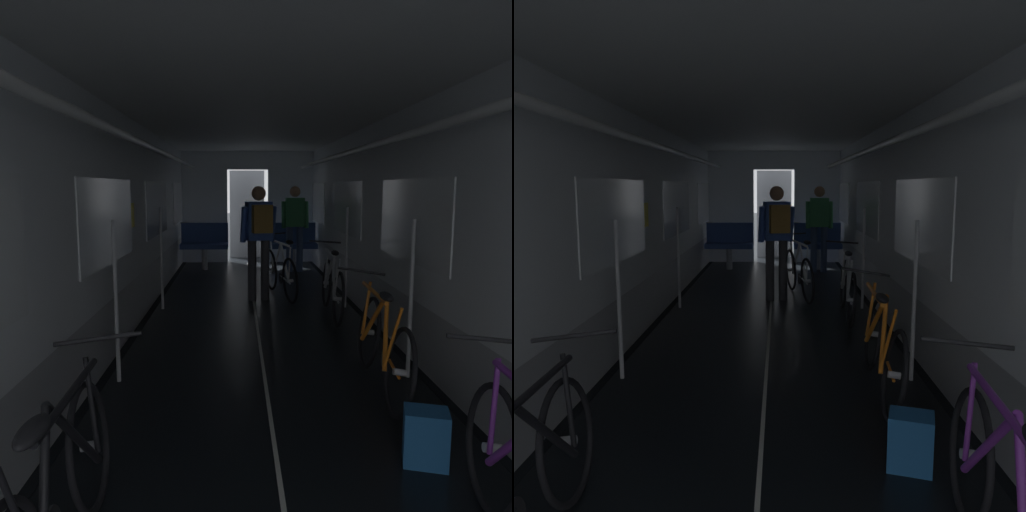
{
  "view_description": "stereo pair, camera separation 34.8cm",
  "coord_description": "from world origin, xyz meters",
  "views": [
    {
      "loc": [
        -0.24,
        -2.1,
        1.68
      ],
      "look_at": [
        0.0,
        4.15,
        0.81
      ],
      "focal_mm": 35.13,
      "sensor_mm": 36.0,
      "label": 1
    },
    {
      "loc": [
        0.11,
        -2.1,
        1.68
      ],
      "look_at": [
        0.0,
        4.15,
        0.81
      ],
      "focal_mm": 35.13,
      "sensor_mm": 36.0,
      "label": 2
    }
  ],
  "objects": [
    {
      "name": "bicycle_silver",
      "position": [
        1.0,
        4.25,
        0.38
      ],
      "size": [
        0.44,
        1.69,
        0.95
      ],
      "color": "black",
      "rests_on": "ground"
    },
    {
      "name": "person_standing_near_bench",
      "position": [
        0.9,
        7.7,
        0.98
      ],
      "size": [
        0.53,
        0.23,
        1.69
      ],
      "color": "#384C75",
      "rests_on": "ground"
    },
    {
      "name": "train_car_shell",
      "position": [
        -0.0,
        3.6,
        1.7
      ],
      "size": [
        3.14,
        12.34,
        2.57
      ],
      "color": "black",
      "rests_on": "ground"
    },
    {
      "name": "bicycle_white_in_aisle",
      "position": [
        0.42,
        5.44,
        0.38
      ],
      "size": [
        0.51,
        1.67,
        0.94
      ],
      "color": "black",
      "rests_on": "ground"
    },
    {
      "name": "bench_seat_far_right",
      "position": [
        0.9,
        8.07,
        0.57
      ],
      "size": [
        0.98,
        0.51,
        0.95
      ],
      "color": "gray",
      "rests_on": "ground"
    },
    {
      "name": "bench_seat_far_left",
      "position": [
        -0.9,
        8.07,
        0.57
      ],
      "size": [
        0.98,
        0.51,
        0.95
      ],
      "color": "gray",
      "rests_on": "ground"
    },
    {
      "name": "person_cyclist_aisle",
      "position": [
        0.09,
        5.17,
        1.02
      ],
      "size": [
        0.56,
        0.46,
        1.69
      ],
      "color": "#2D2D33",
      "rests_on": "ground"
    },
    {
      "name": "bicycle_orange",
      "position": [
        0.96,
        1.86,
        0.38
      ],
      "size": [
        0.44,
        1.69,
        0.96
      ],
      "color": "black",
      "rests_on": "ground"
    },
    {
      "name": "bicycle_black",
      "position": [
        -0.99,
        -0.14,
        0.38
      ],
      "size": [
        0.44,
        1.69,
        0.95
      ],
      "color": "black",
      "rests_on": "ground"
    },
    {
      "name": "bicycle_purple",
      "position": [
        1.02,
        -0.24,
        0.38
      ],
      "size": [
        0.44,
        1.69,
        0.95
      ],
      "color": "black",
      "rests_on": "ground"
    },
    {
      "name": "backpack_on_floor",
      "position": [
        0.9,
        0.71,
        0.17
      ],
      "size": [
        0.31,
        0.26,
        0.34
      ],
      "primitive_type": "cube",
      "rotation": [
        0.0,
        0.0,
        -0.28
      ],
      "color": "#1E5693",
      "rests_on": "ground"
    }
  ]
}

